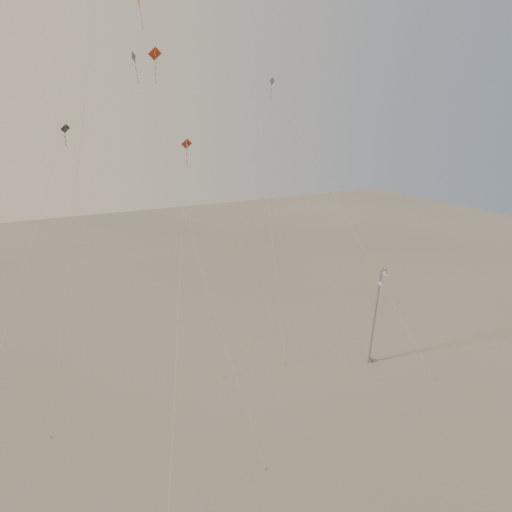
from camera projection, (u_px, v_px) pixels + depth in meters
name	position (u px, v px, depth m)	size (l,w,h in m)	color
ground	(299.00, 429.00, 27.82)	(160.00, 160.00, 0.00)	gray
street_lamp	(376.00, 314.00, 34.19)	(1.47, 1.00, 8.85)	gray
kite_0	(91.00, 41.00, 23.78)	(7.62, 3.42, 30.93)	maroon
kite_1	(163.00, 148.00, 28.53)	(2.68, 17.20, 25.35)	#2C2824
kite_3	(183.00, 219.00, 26.00)	(6.87, 14.56, 19.23)	maroon
kite_4	(311.00, 153.00, 36.03)	(6.78, 17.15, 24.32)	#2C2824
kite_5	(175.00, 90.00, 34.32)	(10.30, 6.63, 30.09)	#9D491A
kite_6	(32.00, 242.00, 22.71)	(9.03, 7.87, 20.23)	#2C2824
kite_7	(168.00, 118.00, 30.40)	(2.76, 6.64, 25.64)	maroon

